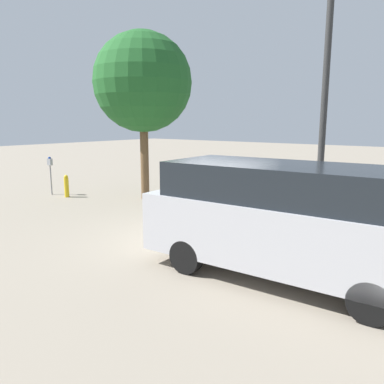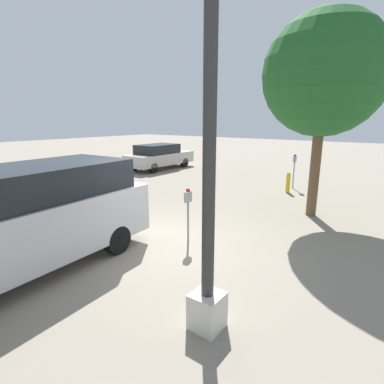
% 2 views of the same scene
% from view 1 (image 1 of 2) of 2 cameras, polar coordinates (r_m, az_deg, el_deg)
% --- Properties ---
extents(ground_plane, '(80.00, 80.00, 0.00)m').
position_cam_1_polar(ground_plane, '(9.63, 3.09, -6.55)').
color(ground_plane, gray).
extents(parking_meter_near, '(0.21, 0.13, 1.37)m').
position_cam_1_polar(parking_meter_near, '(10.01, 1.66, 0.09)').
color(parking_meter_near, gray).
rests_on(parking_meter_near, ground).
extents(parking_meter_far, '(0.21, 0.13, 1.51)m').
position_cam_1_polar(parking_meter_far, '(15.70, -20.81, 3.62)').
color(parking_meter_far, gray).
rests_on(parking_meter_far, ground).
extents(lamp_post, '(0.44, 0.44, 6.67)m').
position_cam_1_polar(lamp_post, '(10.66, 19.20, 7.64)').
color(lamp_post, beige).
rests_on(lamp_post, ground).
extents(parked_van, '(5.29, 2.27, 2.10)m').
position_cam_1_polar(parked_van, '(7.02, 13.94, -3.78)').
color(parked_van, '#B2B2B7').
rests_on(parked_van, ground).
extents(street_tree, '(3.52, 3.52, 5.99)m').
position_cam_1_polar(street_tree, '(13.97, -7.51, 16.17)').
color(street_tree, brown).
rests_on(street_tree, ground).
extents(fire_hydrant, '(0.17, 0.17, 0.86)m').
position_cam_1_polar(fire_hydrant, '(15.07, -18.58, 0.87)').
color(fire_hydrant, gold).
rests_on(fire_hydrant, ground).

